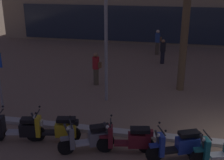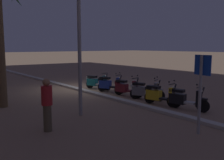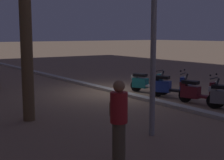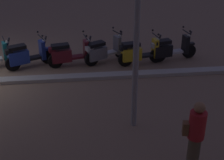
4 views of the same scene
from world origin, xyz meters
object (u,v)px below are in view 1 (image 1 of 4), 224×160
at_px(scooter_black_far_back, 22,129).
at_px(pedestrian_window_shopping, 157,41).
at_px(scooter_yellow_tail_end, 57,129).
at_px(scooter_maroon_mid_centre, 130,139).
at_px(pedestrian_strolling_near_curb, 96,68).
at_px(scooter_grey_lead_nearest, 91,138).
at_px(pedestrian_by_palm_tree, 163,51).
at_px(street_lamp, 106,7).
at_px(scooter_blue_mid_rear, 179,145).

distance_m(scooter_black_far_back, pedestrian_window_shopping, 12.87).
relative_size(scooter_yellow_tail_end, scooter_maroon_mid_centre, 1.01).
xyz_separation_m(scooter_black_far_back, pedestrian_strolling_near_curb, (1.02, 5.66, 0.44)).
relative_size(scooter_grey_lead_nearest, pedestrian_by_palm_tree, 1.07).
bearing_deg(scooter_maroon_mid_centre, scooter_black_far_back, -178.64).
relative_size(scooter_yellow_tail_end, street_lamp, 0.27).
relative_size(scooter_black_far_back, scooter_yellow_tail_end, 1.02).
bearing_deg(scooter_blue_mid_rear, scooter_yellow_tail_end, 177.62).
relative_size(scooter_black_far_back, pedestrian_by_palm_tree, 1.20).
bearing_deg(scooter_blue_mid_rear, scooter_grey_lead_nearest, -177.00).
height_order(scooter_maroon_mid_centre, street_lamp, street_lamp).
height_order(scooter_grey_lead_nearest, scooter_blue_mid_rear, same).
height_order(scooter_black_far_back, street_lamp, street_lamp).
bearing_deg(street_lamp, scooter_yellow_tail_end, -102.20).
xyz_separation_m(scooter_maroon_mid_centre, street_lamp, (-1.63, 3.80, 3.57)).
height_order(pedestrian_strolling_near_curb, pedestrian_window_shopping, pedestrian_window_shopping).
height_order(scooter_blue_mid_rear, pedestrian_window_shopping, pedestrian_window_shopping).
distance_m(scooter_black_far_back, pedestrian_by_palm_tree, 11.00).
bearing_deg(scooter_black_far_back, pedestrian_window_shopping, 73.68).
bearing_deg(scooter_yellow_tail_end, street_lamp, 77.80).
distance_m(pedestrian_strolling_near_curb, pedestrian_window_shopping, 7.17).
height_order(scooter_black_far_back, scooter_grey_lead_nearest, same).
bearing_deg(scooter_blue_mid_rear, scooter_black_far_back, -179.33).
xyz_separation_m(scooter_grey_lead_nearest, scooter_maroon_mid_centre, (1.21, 0.17, 0.00)).
relative_size(scooter_maroon_mid_centre, pedestrian_window_shopping, 1.03).
distance_m(pedestrian_by_palm_tree, pedestrian_strolling_near_curb, 5.49).
bearing_deg(scooter_maroon_mid_centre, scooter_grey_lead_nearest, -172.17).
xyz_separation_m(scooter_grey_lead_nearest, street_lamp, (-0.43, 3.96, 3.58)).
relative_size(scooter_black_far_back, pedestrian_strolling_near_curb, 1.09).
relative_size(pedestrian_window_shopping, street_lamp, 0.26).
xyz_separation_m(pedestrian_by_palm_tree, pedestrian_strolling_near_curb, (-3.06, -4.55, 0.09)).
bearing_deg(pedestrian_strolling_near_curb, scooter_maroon_mid_centre, -65.21).
relative_size(scooter_blue_mid_rear, pedestrian_strolling_near_curb, 0.99).
height_order(scooter_black_far_back, scooter_blue_mid_rear, same).
distance_m(scooter_blue_mid_rear, pedestrian_window_shopping, 12.38).
bearing_deg(scooter_yellow_tail_end, pedestrian_by_palm_tree, 73.73).
height_order(scooter_grey_lead_nearest, pedestrian_window_shopping, pedestrian_window_shopping).
distance_m(scooter_black_far_back, street_lamp, 5.63).
height_order(scooter_grey_lead_nearest, pedestrian_by_palm_tree, pedestrian_by_palm_tree).
bearing_deg(pedestrian_window_shopping, scooter_grey_lead_nearest, -95.65).
relative_size(scooter_maroon_mid_centre, pedestrian_strolling_near_curb, 1.07).
relative_size(scooter_yellow_tail_end, scooter_grey_lead_nearest, 1.10).
bearing_deg(scooter_grey_lead_nearest, scooter_black_far_back, 178.06).
relative_size(pedestrian_by_palm_tree, street_lamp, 0.23).
bearing_deg(scooter_blue_mid_rear, pedestrian_strolling_near_curb, 125.85).
xyz_separation_m(scooter_grey_lead_nearest, scooter_blue_mid_rear, (2.68, 0.14, 0.01)).
bearing_deg(street_lamp, scooter_grey_lead_nearest, -83.86).
bearing_deg(scooter_blue_mid_rear, street_lamp, 129.09).
distance_m(scooter_black_far_back, scooter_yellow_tail_end, 1.19).
distance_m(scooter_grey_lead_nearest, scooter_maroon_mid_centre, 1.22).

